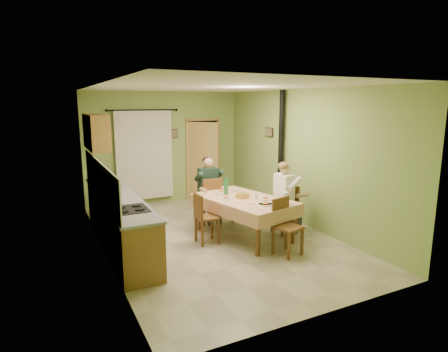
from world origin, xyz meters
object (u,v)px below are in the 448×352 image
chair_right (285,219)px  chair_far (209,210)px  dining_table (244,218)px  chair_left (206,228)px  chair_near (287,238)px  man_right (285,189)px  man_far (209,182)px  stove_flue (280,171)px

chair_right → chair_far: bearing=38.7°
dining_table → chair_left: chair_left is taller
chair_left → chair_far: bearing=154.7°
chair_near → man_right: bearing=-136.9°
chair_far → man_far: (0.00, 0.01, 0.59)m
dining_table → man_right: (0.82, -0.17, 0.50)m
dining_table → chair_far: bearing=89.7°
chair_far → chair_near: chair_far is taller
chair_near → man_far: 2.28m
man_far → man_right: bearing=-49.8°
dining_table → chair_left: (-0.77, 0.03, -0.09)m
chair_near → chair_right: 1.07m
man_far → man_right: size_ratio=1.00×
chair_far → stove_flue: size_ratio=0.36×
man_right → chair_far: bearing=38.3°
man_far → stove_flue: 1.66m
chair_left → man_far: 1.32m
dining_table → chair_near: size_ratio=2.24×
chair_far → chair_right: chair_far is taller
man_far → man_right: same height
dining_table → stove_flue: size_ratio=0.77×
chair_right → man_right: size_ratio=0.69×
dining_table → man_far: man_far is taller
chair_left → man_right: size_ratio=0.67×
dining_table → stove_flue: (1.39, 0.83, 0.65)m
chair_right → chair_left: 1.61m
chair_right → stove_flue: (0.56, 1.00, 0.74)m
chair_left → stove_flue: 2.42m
chair_near → stove_flue: size_ratio=0.34×
stove_flue → man_right: bearing=-120.0°
chair_far → chair_right: (1.07, -1.24, -0.00)m
chair_right → man_far: bearing=38.3°
chair_near → chair_left: size_ratio=1.02×
chair_near → stove_flue: bearing=-135.4°
chair_left → stove_flue: (2.16, 0.81, 0.74)m
dining_table → chair_right: 0.85m
chair_far → man_right: bearing=-49.4°
chair_far → chair_right: bearing=-49.1°
chair_right → chair_left: size_ratio=1.02×
man_right → stove_flue: size_ratio=0.50×
dining_table → chair_far: 1.10m
chair_far → man_right: man_right is taller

